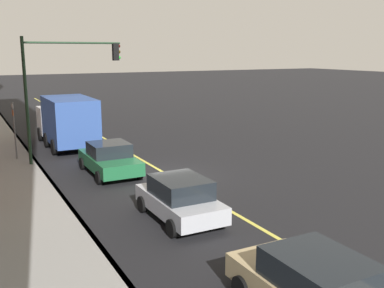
{
  "coord_description": "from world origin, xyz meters",
  "views": [
    {
      "loc": [
        -18.51,
        8.49,
        5.77
      ],
      "look_at": [
        -2.48,
        0.06,
        1.99
      ],
      "focal_mm": 41.77,
      "sensor_mm": 36.0,
      "label": 1
    }
  ],
  "objects_px": {
    "car_tan": "(316,288)",
    "street_sign_post": "(14,127)",
    "car_green": "(110,159)",
    "truck_blue": "(67,121)",
    "traffic_light_mast": "(62,77)",
    "car_silver": "(180,198)"
  },
  "relations": [
    {
      "from": "truck_blue",
      "to": "traffic_light_mast",
      "type": "relative_size",
      "value": 1.02
    },
    {
      "from": "car_silver",
      "to": "truck_blue",
      "type": "distance_m",
      "value": 14.12
    },
    {
      "from": "car_tan",
      "to": "street_sign_post",
      "type": "xyz_separation_m",
      "value": [
        18.25,
        3.95,
        1.07
      ]
    },
    {
      "from": "car_silver",
      "to": "car_tan",
      "type": "distance_m",
      "value": 6.71
    },
    {
      "from": "car_green",
      "to": "car_tan",
      "type": "relative_size",
      "value": 1.02
    },
    {
      "from": "traffic_light_mast",
      "to": "car_tan",
      "type": "bearing_deg",
      "value": -174.39
    },
    {
      "from": "car_green",
      "to": "truck_blue",
      "type": "relative_size",
      "value": 0.65
    },
    {
      "from": "truck_blue",
      "to": "street_sign_post",
      "type": "xyz_separation_m",
      "value": [
        -2.54,
        3.3,
        0.23
      ]
    },
    {
      "from": "car_green",
      "to": "truck_blue",
      "type": "bearing_deg",
      "value": 2.78
    },
    {
      "from": "truck_blue",
      "to": "traffic_light_mast",
      "type": "height_order",
      "value": "traffic_light_mast"
    },
    {
      "from": "truck_blue",
      "to": "street_sign_post",
      "type": "height_order",
      "value": "street_sign_post"
    },
    {
      "from": "car_green",
      "to": "traffic_light_mast",
      "type": "height_order",
      "value": "traffic_light_mast"
    },
    {
      "from": "car_tan",
      "to": "truck_blue",
      "type": "xyz_separation_m",
      "value": [
        20.79,
        0.66,
        0.84
      ]
    },
    {
      "from": "street_sign_post",
      "to": "traffic_light_mast",
      "type": "bearing_deg",
      "value": -123.44
    },
    {
      "from": "car_green",
      "to": "street_sign_post",
      "type": "height_order",
      "value": "street_sign_post"
    },
    {
      "from": "car_silver",
      "to": "street_sign_post",
      "type": "relative_size",
      "value": 1.22
    },
    {
      "from": "car_green",
      "to": "car_silver",
      "type": "distance_m",
      "value": 6.88
    },
    {
      "from": "car_silver",
      "to": "traffic_light_mast",
      "type": "bearing_deg",
      "value": 9.58
    },
    {
      "from": "street_sign_post",
      "to": "car_tan",
      "type": "bearing_deg",
      "value": -167.78
    },
    {
      "from": "car_tan",
      "to": "traffic_light_mast",
      "type": "height_order",
      "value": "traffic_light_mast"
    },
    {
      "from": "car_tan",
      "to": "street_sign_post",
      "type": "height_order",
      "value": "street_sign_post"
    },
    {
      "from": "car_green",
      "to": "car_tan",
      "type": "distance_m",
      "value": 13.59
    }
  ]
}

